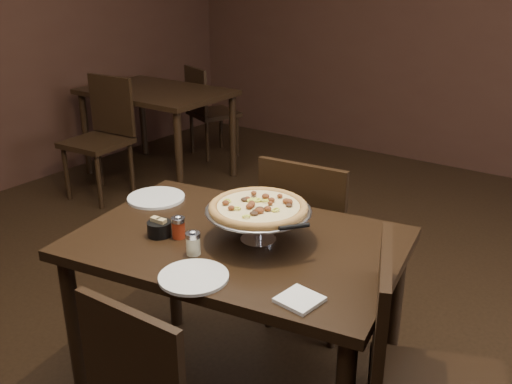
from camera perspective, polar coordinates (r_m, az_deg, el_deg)
The scene contains 15 objects.
room at distance 2.06m, azimuth -0.41°, elevation 12.22°, with size 6.04×7.04×2.84m.
dining_table at distance 2.24m, azimuth -1.80°, elevation -6.99°, with size 1.34×1.00×0.77m.
background_table at distance 4.97m, azimuth -9.91°, elevation 8.92°, with size 1.21×0.81×0.76m.
pizza_stand at distance 2.12m, azimuth 0.23°, elevation -1.60°, with size 0.40×0.40×0.17m.
parmesan_shaker at distance 2.07m, azimuth -6.30°, elevation -5.08°, with size 0.05×0.05×0.10m.
pepper_flake_shaker at distance 2.20m, azimuth -7.77°, elevation -3.50°, with size 0.05×0.05×0.09m.
packet_caddy at distance 2.23m, azimuth -9.65°, elevation -3.58°, with size 0.09×0.09×0.07m.
napkin_stack at distance 1.81m, azimuth 4.38°, elevation -10.68°, with size 0.12×0.12×0.01m, color white.
plate_left at distance 2.59m, azimuth -9.96°, elevation -0.57°, with size 0.25×0.25×0.01m, color white.
plate_near at distance 1.94m, azimuth -6.26°, elevation -8.45°, with size 0.24×0.24×0.01m, color white.
serving_spatula at distance 1.98m, azimuth 3.83°, elevation -3.54°, with size 0.14×0.14×0.02m.
chair_far at distance 2.79m, azimuth 5.48°, elevation -4.64°, with size 0.47×0.47×0.92m.
chair_side at distance 1.97m, azimuth 15.69°, elevation -17.56°, with size 0.58×0.58×0.96m.
bg_chair_far at distance 5.49m, azimuth -4.90°, elevation 8.35°, with size 0.53×0.53×0.86m.
bg_chair_near at distance 4.66m, azimuth -15.10°, elevation 5.75°, with size 0.47×0.47×0.94m.
Camera 1 is at (1.24, -1.63, 1.75)m, focal length 40.00 mm.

